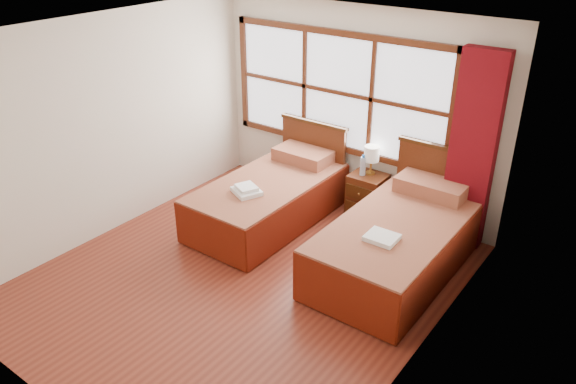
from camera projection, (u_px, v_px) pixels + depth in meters
The scene contains 15 objects.
floor at pixel (244, 277), 6.11m from camera, with size 4.50×4.50×0.00m, color maroon.
ceiling at pixel (233, 34), 4.93m from camera, with size 4.50×4.50×0.00m, color white.
wall_back at pixel (355, 110), 7.13m from camera, with size 4.00×4.00×0.00m, color silver.
wall_left at pixel (110, 127), 6.58m from camera, with size 4.50×4.50×0.00m, color silver.
wall_right at pixel (429, 231), 4.46m from camera, with size 4.50×4.50×0.00m, color silver.
window at pixel (337, 92), 7.15m from camera, with size 3.16×0.06×1.56m.
curtain at pixel (472, 152), 6.24m from camera, with size 0.50×0.16×2.30m, color maroon.
bed_left at pixel (271, 197), 7.11m from camera, with size 1.10×2.13×1.07m.
bed_right at pixel (400, 240), 6.14m from camera, with size 1.17×2.28×1.15m.
nightstand at pixel (367, 196), 7.20m from camera, with size 0.44×0.44×0.59m.
towels_left at pixel (247, 190), 6.64m from camera, with size 0.41×0.39×0.10m.
towels_right at pixel (382, 238), 5.63m from camera, with size 0.32×0.28×0.05m.
lamp at pixel (372, 154), 6.99m from camera, with size 0.19×0.19×0.37m.
bottle_near at pixel (362, 167), 7.02m from camera, with size 0.06×0.06×0.24m.
bottle_far at pixel (363, 166), 7.02m from camera, with size 0.07×0.07×0.27m.
Camera 1 is at (3.38, -3.76, 3.59)m, focal length 35.00 mm.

